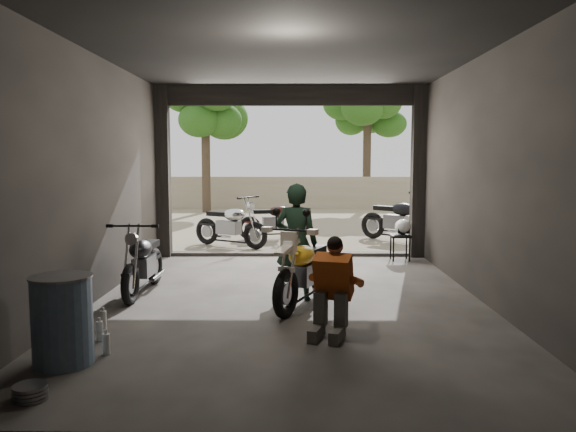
{
  "coord_description": "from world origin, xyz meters",
  "views": [
    {
      "loc": [
        0.06,
        -7.1,
        1.85
      ],
      "look_at": [
        -0.02,
        0.6,
        1.07
      ],
      "focal_mm": 35.0,
      "sensor_mm": 36.0,
      "label": 1
    }
  ],
  "objects_px": {
    "outside_bike_a": "(230,221)",
    "helmet": "(403,227)",
    "outside_bike_c": "(398,216)",
    "oil_drum": "(62,322)",
    "stool": "(400,239)",
    "rider": "(296,242)",
    "left_bike": "(143,258)",
    "sign_post": "(457,174)",
    "mechanic": "(331,290)",
    "outside_bike_b": "(275,217)",
    "main_bike": "(305,265)"
  },
  "relations": [
    {
      "from": "outside_bike_a",
      "to": "helmet",
      "type": "bearing_deg",
      "value": -84.42
    },
    {
      "from": "outside_bike_c",
      "to": "oil_drum",
      "type": "xyz_separation_m",
      "value": [
        -4.42,
        -7.69,
        -0.18
      ]
    },
    {
      "from": "oil_drum",
      "to": "stool",
      "type": "bearing_deg",
      "value": 52.68
    },
    {
      "from": "outside_bike_a",
      "to": "outside_bike_c",
      "type": "xyz_separation_m",
      "value": [
        3.69,
        0.8,
        0.04
      ]
    },
    {
      "from": "rider",
      "to": "stool",
      "type": "height_order",
      "value": "rider"
    },
    {
      "from": "left_bike",
      "to": "sign_post",
      "type": "distance_m",
      "value": 5.53
    },
    {
      "from": "left_bike",
      "to": "oil_drum",
      "type": "bearing_deg",
      "value": -89.11
    },
    {
      "from": "mechanic",
      "to": "left_bike",
      "type": "bearing_deg",
      "value": 160.64
    },
    {
      "from": "left_bike",
      "to": "outside_bike_c",
      "type": "relative_size",
      "value": 0.87
    },
    {
      "from": "outside_bike_a",
      "to": "outside_bike_b",
      "type": "height_order",
      "value": "outside_bike_a"
    },
    {
      "from": "main_bike",
      "to": "rider",
      "type": "relative_size",
      "value": 1.03
    },
    {
      "from": "sign_post",
      "to": "outside_bike_b",
      "type": "bearing_deg",
      "value": 125.68
    },
    {
      "from": "outside_bike_a",
      "to": "outside_bike_b",
      "type": "xyz_separation_m",
      "value": [
        0.9,
        1.23,
        -0.04
      ]
    },
    {
      "from": "sign_post",
      "to": "outside_bike_a",
      "type": "bearing_deg",
      "value": 144.85
    },
    {
      "from": "outside_bike_a",
      "to": "helmet",
      "type": "height_order",
      "value": "outside_bike_a"
    },
    {
      "from": "outside_bike_b",
      "to": "outside_bike_c",
      "type": "distance_m",
      "value": 2.83
    },
    {
      "from": "outside_bike_a",
      "to": "mechanic",
      "type": "height_order",
      "value": "outside_bike_a"
    },
    {
      "from": "main_bike",
      "to": "mechanic",
      "type": "relative_size",
      "value": 1.58
    },
    {
      "from": "main_bike",
      "to": "oil_drum",
      "type": "relative_size",
      "value": 1.95
    },
    {
      "from": "main_bike",
      "to": "left_bike",
      "type": "bearing_deg",
      "value": -172.34
    },
    {
      "from": "left_bike",
      "to": "outside_bike_c",
      "type": "bearing_deg",
      "value": 49.36
    },
    {
      "from": "mechanic",
      "to": "stool",
      "type": "distance_m",
      "value": 4.65
    },
    {
      "from": "outside_bike_c",
      "to": "sign_post",
      "type": "bearing_deg",
      "value": -126.96
    },
    {
      "from": "sign_post",
      "to": "left_bike",
      "type": "bearing_deg",
      "value": -165.89
    },
    {
      "from": "left_bike",
      "to": "helmet",
      "type": "relative_size",
      "value": 4.88
    },
    {
      "from": "outside_bike_c",
      "to": "mechanic",
      "type": "distance_m",
      "value": 7.1
    },
    {
      "from": "main_bike",
      "to": "rider",
      "type": "xyz_separation_m",
      "value": [
        -0.11,
        0.3,
        0.24
      ]
    },
    {
      "from": "outside_bike_c",
      "to": "oil_drum",
      "type": "bearing_deg",
      "value": -167.47
    },
    {
      "from": "outside_bike_b",
      "to": "sign_post",
      "type": "relative_size",
      "value": 0.63
    },
    {
      "from": "stool",
      "to": "outside_bike_c",
      "type": "bearing_deg",
      "value": 80.34
    },
    {
      "from": "left_bike",
      "to": "stool",
      "type": "height_order",
      "value": "left_bike"
    },
    {
      "from": "left_bike",
      "to": "oil_drum",
      "type": "height_order",
      "value": "left_bike"
    },
    {
      "from": "main_bike",
      "to": "sign_post",
      "type": "xyz_separation_m",
      "value": [
        2.72,
        2.9,
        1.07
      ]
    },
    {
      "from": "mechanic",
      "to": "helmet",
      "type": "height_order",
      "value": "mechanic"
    },
    {
      "from": "outside_bike_b",
      "to": "sign_post",
      "type": "height_order",
      "value": "sign_post"
    },
    {
      "from": "left_bike",
      "to": "outside_bike_a",
      "type": "height_order",
      "value": "outside_bike_a"
    },
    {
      "from": "outside_bike_c",
      "to": "sign_post",
      "type": "height_order",
      "value": "sign_post"
    },
    {
      "from": "left_bike",
      "to": "stool",
      "type": "distance_m",
      "value": 4.74
    },
    {
      "from": "rider",
      "to": "helmet",
      "type": "relative_size",
      "value": 4.99
    },
    {
      "from": "mechanic",
      "to": "oil_drum",
      "type": "xyz_separation_m",
      "value": [
        -2.45,
        -0.86,
        -0.09
      ]
    },
    {
      "from": "outside_bike_c",
      "to": "stool",
      "type": "height_order",
      "value": "outside_bike_c"
    },
    {
      "from": "rider",
      "to": "mechanic",
      "type": "relative_size",
      "value": 1.54
    },
    {
      "from": "outside_bike_c",
      "to": "sign_post",
      "type": "distance_m",
      "value": 2.93
    },
    {
      "from": "main_bike",
      "to": "rider",
      "type": "height_order",
      "value": "rider"
    },
    {
      "from": "main_bike",
      "to": "left_bike",
      "type": "xyz_separation_m",
      "value": [
        -2.21,
        0.62,
        -0.02
      ]
    },
    {
      "from": "outside_bike_c",
      "to": "helmet",
      "type": "height_order",
      "value": "outside_bike_c"
    },
    {
      "from": "outside_bike_b",
      "to": "rider",
      "type": "distance_m",
      "value": 5.77
    },
    {
      "from": "left_bike",
      "to": "outside_bike_b",
      "type": "height_order",
      "value": "left_bike"
    },
    {
      "from": "left_bike",
      "to": "outside_bike_a",
      "type": "xyz_separation_m",
      "value": [
        0.72,
        4.19,
        0.04
      ]
    },
    {
      "from": "rider",
      "to": "oil_drum",
      "type": "relative_size",
      "value": 1.89
    }
  ]
}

